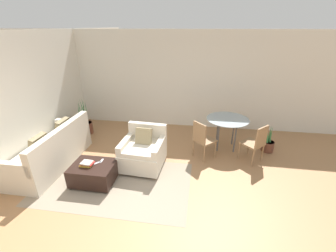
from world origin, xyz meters
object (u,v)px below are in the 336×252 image
(potted_plant_small, at_px, (268,144))
(tv_remote_secondary, at_px, (97,163))
(ottoman, at_px, (94,173))
(book_stack, at_px, (87,163))
(dining_table, at_px, (227,123))
(armchair, at_px, (143,151))
(dining_chair_near_right, at_px, (256,142))
(potted_plant, at_px, (85,125))
(tv_remote_primary, at_px, (102,161))
(dining_chair_near_left, at_px, (202,138))
(couch, at_px, (52,152))

(potted_plant_small, bearing_deg, tv_remote_secondary, -154.48)
(ottoman, height_order, book_stack, book_stack)
(tv_remote_secondary, height_order, dining_table, dining_table)
(armchair, relative_size, dining_chair_near_right, 1.06)
(potted_plant, height_order, dining_chair_near_right, potted_plant)
(book_stack, relative_size, tv_remote_secondary, 1.65)
(tv_remote_primary, bearing_deg, book_stack, -140.09)
(potted_plant_small, bearing_deg, tv_remote_primary, -155.33)
(tv_remote_secondary, xyz_separation_m, dining_chair_near_left, (2.00, 1.16, 0.12))
(ottoman, distance_m, tv_remote_primary, 0.27)
(tv_remote_primary, xyz_separation_m, dining_chair_near_left, (1.94, 1.06, 0.12))
(couch, distance_m, dining_chair_near_right, 4.46)
(book_stack, bearing_deg, couch, 156.48)
(book_stack, relative_size, dining_chair_near_left, 0.28)
(tv_remote_primary, distance_m, dining_table, 3.03)
(potted_plant, xyz_separation_m, dining_table, (3.88, -0.26, 0.45))
(couch, xyz_separation_m, dining_table, (3.81, 1.36, 0.37))
(tv_remote_primary, relative_size, tv_remote_secondary, 0.89)
(couch, bearing_deg, tv_remote_secondary, -17.38)
(dining_chair_near_left, bearing_deg, potted_plant, 165.69)
(armchair, distance_m, tv_remote_primary, 0.89)
(couch, xyz_separation_m, ottoman, (1.17, -0.45, -0.09))
(couch, relative_size, tv_remote_secondary, 13.70)
(book_stack, bearing_deg, dining_chair_near_left, 29.96)
(ottoman, xyz_separation_m, book_stack, (-0.09, -0.02, 0.22))
(book_stack, relative_size, dining_table, 0.25)
(couch, height_order, potted_plant, potted_plant)
(tv_remote_primary, distance_m, dining_chair_near_left, 2.21)
(armchair, distance_m, tv_remote_secondary, 1.00)
(ottoman, distance_m, dining_table, 3.23)
(tv_remote_secondary, distance_m, dining_table, 3.13)
(ottoman, height_order, dining_chair_near_left, dining_chair_near_left)
(potted_plant, bearing_deg, armchair, -33.37)
(book_stack, xyz_separation_m, potted_plant, (-1.14, 2.08, -0.20))
(tv_remote_primary, bearing_deg, dining_table, 33.13)
(tv_remote_secondary, distance_m, dining_chair_near_left, 2.31)
(couch, xyz_separation_m, potted_plant_small, (4.83, 1.34, -0.13))
(book_stack, relative_size, dining_chair_near_right, 0.28)
(potted_plant_small, bearing_deg, couch, -164.53)
(armchair, height_order, dining_table, armchair)
(ottoman, bearing_deg, book_stack, -167.25)
(tv_remote_primary, height_order, dining_chair_near_right, dining_chair_near_right)
(ottoman, height_order, dining_chair_near_right, dining_chair_near_right)
(potted_plant_small, bearing_deg, dining_chair_near_left, -160.62)
(ottoman, relative_size, dining_table, 0.79)
(potted_plant_small, bearing_deg, ottoman, -154.03)
(dining_table, distance_m, dining_chair_near_right, 0.84)
(tv_remote_secondary, bearing_deg, potted_plant_small, 25.52)
(potted_plant, bearing_deg, ottoman, -59.00)
(tv_remote_primary, bearing_deg, potted_plant_small, 24.67)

